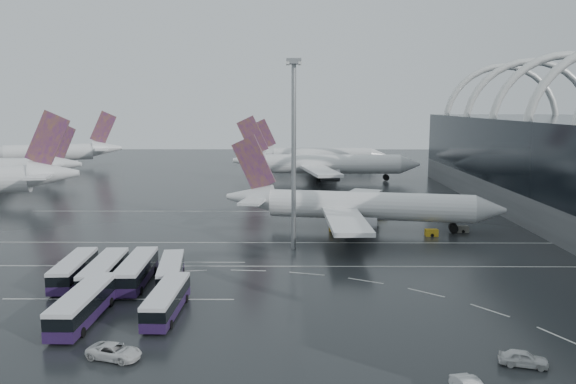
{
  "coord_description": "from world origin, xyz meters",
  "views": [
    {
      "loc": [
        -3.03,
        -80.6,
        23.29
      ],
      "look_at": [
        -3.79,
        22.88,
        7.0
      ],
      "focal_mm": 35.0,
      "sensor_mm": 36.0,
      "label": 1
    }
  ],
  "objects_px": {
    "bus_row_near_d": "(171,271)",
    "gse_cart_belly_d": "(462,229)",
    "jet_remote_far": "(58,152)",
    "airliner_gate_b": "(323,165)",
    "airliner_gate_c": "(315,155)",
    "airliner_main": "(356,206)",
    "gse_cart_belly_b": "(449,217)",
    "bus_row_near_b": "(104,272)",
    "bus_row_far_c": "(167,300)",
    "gse_cart_belly_c": "(335,227)",
    "van_curve_a": "(114,352)",
    "gse_cart_belly_e": "(383,214)",
    "gse_cart_belly_a": "(431,233)",
    "van_curve_b": "(523,358)",
    "floodlight_mast": "(294,131)",
    "jet_remote_mid": "(16,167)",
    "bus_row_near_c": "(137,270)",
    "bus_row_near_a": "(74,270)",
    "bus_row_far_a": "(83,305)"
  },
  "relations": [
    {
      "from": "gse_cart_belly_b",
      "to": "gse_cart_belly_c",
      "type": "distance_m",
      "value": 25.96
    },
    {
      "from": "jet_remote_mid",
      "to": "bus_row_near_d",
      "type": "distance_m",
      "value": 115.95
    },
    {
      "from": "bus_row_near_a",
      "to": "gse_cart_belly_c",
      "type": "height_order",
      "value": "bus_row_near_a"
    },
    {
      "from": "bus_row_far_c",
      "to": "floodlight_mast",
      "type": "distance_m",
      "value": 36.63
    },
    {
      "from": "bus_row_near_b",
      "to": "bus_row_far_c",
      "type": "relative_size",
      "value": 1.11
    },
    {
      "from": "jet_remote_mid",
      "to": "floodlight_mast",
      "type": "xyz_separation_m",
      "value": [
        82.63,
        -76.87,
        14.34
      ]
    },
    {
      "from": "jet_remote_far",
      "to": "bus_row_near_c",
      "type": "xyz_separation_m",
      "value": [
        67.36,
        -138.44,
        -3.56
      ]
    },
    {
      "from": "gse_cart_belly_a",
      "to": "airliner_gate_c",
      "type": "bearing_deg",
      "value": 98.58
    },
    {
      "from": "bus_row_near_c",
      "to": "gse_cart_belly_e",
      "type": "bearing_deg",
      "value": -43.43
    },
    {
      "from": "bus_row_near_d",
      "to": "gse_cart_belly_d",
      "type": "relative_size",
      "value": 5.86
    },
    {
      "from": "jet_remote_mid",
      "to": "bus_row_near_c",
      "type": "height_order",
      "value": "jet_remote_mid"
    },
    {
      "from": "gse_cart_belly_c",
      "to": "van_curve_b",
      "type": "bearing_deg",
      "value": -76.76
    },
    {
      "from": "airliner_gate_c",
      "to": "airliner_main",
      "type": "bearing_deg",
      "value": -87.6
    },
    {
      "from": "jet_remote_far",
      "to": "bus_row_near_b",
      "type": "xyz_separation_m",
      "value": [
        63.45,
        -139.47,
        -3.51
      ]
    },
    {
      "from": "jet_remote_far",
      "to": "van_curve_a",
      "type": "bearing_deg",
      "value": 94.93
    },
    {
      "from": "bus_row_near_b",
      "to": "van_curve_b",
      "type": "height_order",
      "value": "bus_row_near_b"
    },
    {
      "from": "bus_row_far_a",
      "to": "gse_cart_belly_b",
      "type": "relative_size",
      "value": 6.82
    },
    {
      "from": "airliner_gate_c",
      "to": "gse_cart_belly_e",
      "type": "height_order",
      "value": "airliner_gate_c"
    },
    {
      "from": "gse_cart_belly_c",
      "to": "gse_cart_belly_e",
      "type": "xyz_separation_m",
      "value": [
        10.96,
        13.43,
        -0.09
      ]
    },
    {
      "from": "gse_cart_belly_a",
      "to": "gse_cart_belly_e",
      "type": "height_order",
      "value": "gse_cart_belly_a"
    },
    {
      "from": "jet_remote_far",
      "to": "airliner_gate_b",
      "type": "bearing_deg",
      "value": 139.28
    },
    {
      "from": "airliner_gate_c",
      "to": "gse_cart_belly_b",
      "type": "distance_m",
      "value": 97.67
    },
    {
      "from": "jet_remote_far",
      "to": "airliner_main",
      "type": "bearing_deg",
      "value": 114.2
    },
    {
      "from": "gse_cart_belly_d",
      "to": "gse_cart_belly_e",
      "type": "height_order",
      "value": "gse_cart_belly_d"
    },
    {
      "from": "airliner_main",
      "to": "bus_row_far_a",
      "type": "height_order",
      "value": "airliner_main"
    },
    {
      "from": "gse_cart_belly_b",
      "to": "gse_cart_belly_d",
      "type": "height_order",
      "value": "gse_cart_belly_d"
    },
    {
      "from": "gse_cart_belly_b",
      "to": "gse_cart_belly_c",
      "type": "relative_size",
      "value": 0.9
    },
    {
      "from": "airliner_main",
      "to": "gse_cart_belly_a",
      "type": "relative_size",
      "value": 23.23
    },
    {
      "from": "airliner_gate_b",
      "to": "bus_row_near_d",
      "type": "xyz_separation_m",
      "value": [
        -25.19,
        -99.78,
        -3.32
      ]
    },
    {
      "from": "bus_row_near_a",
      "to": "bus_row_far_c",
      "type": "height_order",
      "value": "bus_row_near_a"
    },
    {
      "from": "airliner_gate_b",
      "to": "bus_row_near_d",
      "type": "height_order",
      "value": "airliner_gate_b"
    },
    {
      "from": "gse_cart_belly_e",
      "to": "bus_row_far_c",
      "type": "bearing_deg",
      "value": -120.61
    },
    {
      "from": "gse_cart_belly_d",
      "to": "van_curve_b",
      "type": "bearing_deg",
      "value": -101.16
    },
    {
      "from": "airliner_gate_c",
      "to": "bus_row_far_c",
      "type": "xyz_separation_m",
      "value": [
        -22.42,
        -146.85,
        -2.82
      ]
    },
    {
      "from": "jet_remote_far",
      "to": "bus_row_far_a",
      "type": "bearing_deg",
      "value": 94.25
    },
    {
      "from": "gse_cart_belly_a",
      "to": "gse_cart_belly_d",
      "type": "distance_m",
      "value": 7.1
    },
    {
      "from": "bus_row_far_a",
      "to": "bus_row_near_c",
      "type": "bearing_deg",
      "value": -9.75
    },
    {
      "from": "bus_row_near_d",
      "to": "gse_cart_belly_c",
      "type": "bearing_deg",
      "value": -45.09
    },
    {
      "from": "van_curve_b",
      "to": "floodlight_mast",
      "type": "height_order",
      "value": "floodlight_mast"
    },
    {
      "from": "bus_row_near_a",
      "to": "gse_cart_belly_d",
      "type": "xyz_separation_m",
      "value": [
        59.97,
        29.81,
        -1.15
      ]
    },
    {
      "from": "jet_remote_far",
      "to": "bus_row_near_c",
      "type": "height_order",
      "value": "jet_remote_far"
    },
    {
      "from": "airliner_gate_c",
      "to": "van_curve_a",
      "type": "distance_m",
      "value": 159.84
    },
    {
      "from": "van_curve_a",
      "to": "gse_cart_belly_a",
      "type": "relative_size",
      "value": 2.3
    },
    {
      "from": "van_curve_a",
      "to": "gse_cart_belly_e",
      "type": "height_order",
      "value": "van_curve_a"
    },
    {
      "from": "airliner_gate_c",
      "to": "van_curve_b",
      "type": "bearing_deg",
      "value": -85.08
    },
    {
      "from": "gse_cart_belly_a",
      "to": "gse_cart_belly_d",
      "type": "bearing_deg",
      "value": 25.45
    },
    {
      "from": "bus_row_near_a",
      "to": "floodlight_mast",
      "type": "height_order",
      "value": "floodlight_mast"
    },
    {
      "from": "van_curve_a",
      "to": "gse_cart_belly_e",
      "type": "bearing_deg",
      "value": -11.25
    },
    {
      "from": "gse_cart_belly_a",
      "to": "gse_cart_belly_c",
      "type": "relative_size",
      "value": 1.0
    },
    {
      "from": "floodlight_mast",
      "to": "gse_cart_belly_d",
      "type": "xyz_separation_m",
      "value": [
        31.04,
        12.15,
        -18.42
      ]
    }
  ]
}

